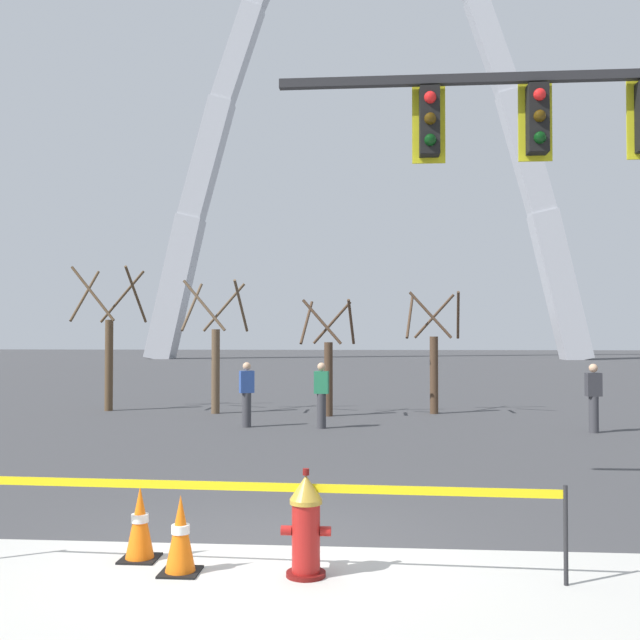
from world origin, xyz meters
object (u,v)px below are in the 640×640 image
fire_hydrant (306,526)px  monument_arch (363,139)px  traffic_cone_mid_sidewalk (140,524)px  pedestrian_walking_left (321,394)px  pedestrian_standing_center (247,394)px  traffic_cone_by_hydrant (181,535)px  pedestrian_walking_right (594,397)px

fire_hydrant → monument_arch: (-0.44, 65.71, 22.16)m
traffic_cone_mid_sidewalk → fire_hydrant: bearing=-11.7°
fire_hydrant → traffic_cone_mid_sidewalk: size_ratio=1.36×
pedestrian_walking_left → pedestrian_standing_center: bearing=177.1°
monument_arch → traffic_cone_mid_sidewalk: bearing=-91.1°
fire_hydrant → traffic_cone_by_hydrant: bearing=-179.4°
traffic_cone_by_hydrant → pedestrian_walking_left: size_ratio=0.46×
pedestrian_walking_left → monument_arch: bearing=89.8°
traffic_cone_by_hydrant → traffic_cone_mid_sidewalk: bearing=144.6°
fire_hydrant → traffic_cone_by_hydrant: fire_hydrant is taller
traffic_cone_by_hydrant → monument_arch: size_ratio=0.01×
pedestrian_walking_left → traffic_cone_mid_sidewalk: bearing=-95.8°
traffic_cone_mid_sidewalk → pedestrian_standing_center: bearing=94.5°
traffic_cone_by_hydrant → pedestrian_walking_right: 12.37m
pedestrian_standing_center → pedestrian_walking_right: bearing=-2.7°
pedestrian_standing_center → pedestrian_walking_left: bearing=-2.9°
monument_arch → traffic_cone_by_hydrant: bearing=-90.6°
pedestrian_walking_right → pedestrian_walking_left: bearing=177.3°
pedestrian_standing_center → pedestrian_walking_right: (8.18, -0.39, 0.00)m
fire_hydrant → monument_arch: bearing=90.4°
fire_hydrant → traffic_cone_by_hydrant: 1.18m
traffic_cone_mid_sidewalk → monument_arch: 69.06m
traffic_cone_by_hydrant → monument_arch: 69.39m
fire_hydrant → traffic_cone_mid_sidewalk: bearing=168.3°
traffic_cone_by_hydrant → pedestrian_standing_center: (-1.32, 10.68, 0.46)m
traffic_cone_mid_sidewalk → pedestrian_standing_center: (-0.82, 10.32, 0.46)m
pedestrian_walking_left → pedestrian_standing_center: size_ratio=1.00×
monument_arch → pedestrian_walking_left: (-0.20, -55.13, -21.81)m
monument_arch → pedestrian_walking_right: (6.13, -55.43, -21.81)m
traffic_cone_mid_sidewalk → pedestrian_walking_right: size_ratio=0.46×
fire_hydrant → traffic_cone_mid_sidewalk: (-1.68, 0.35, -0.11)m
monument_arch → fire_hydrant: bearing=-89.6°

